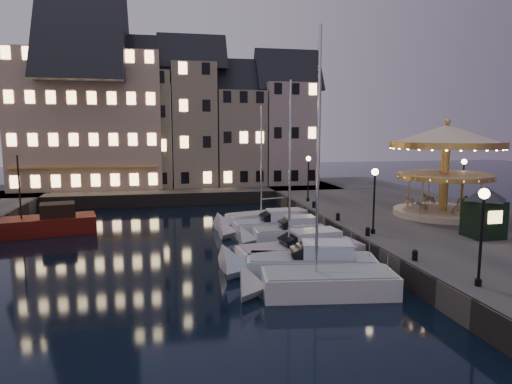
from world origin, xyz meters
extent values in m
plane|color=black|center=(0.00, 0.00, 0.00)|extent=(160.00, 160.00, 0.00)
cube|color=#474442|center=(14.00, 6.00, 0.65)|extent=(16.00, 56.00, 1.30)
cube|color=#474442|center=(-8.00, 28.00, 0.65)|extent=(44.00, 12.00, 1.30)
cube|color=#47423A|center=(6.00, 6.00, 0.65)|extent=(0.15, 44.00, 1.30)
cube|color=#47423A|center=(-6.00, 22.00, 0.65)|extent=(48.00, 0.15, 1.30)
cylinder|color=black|center=(7.20, -9.00, 1.45)|extent=(0.28, 0.28, 0.30)
cylinder|color=black|center=(7.20, -9.00, 3.20)|extent=(0.12, 0.12, 3.80)
sphere|color=#FFD18C|center=(7.20, -9.00, 5.25)|extent=(0.44, 0.44, 0.44)
cylinder|color=black|center=(7.20, 1.00, 1.45)|extent=(0.28, 0.28, 0.30)
cylinder|color=black|center=(7.20, 1.00, 3.20)|extent=(0.12, 0.12, 3.80)
sphere|color=#FFD18C|center=(7.20, 1.00, 5.25)|extent=(0.44, 0.44, 0.44)
cylinder|color=black|center=(7.20, 14.50, 1.45)|extent=(0.28, 0.28, 0.30)
cylinder|color=black|center=(7.20, 14.50, 3.20)|extent=(0.12, 0.12, 3.80)
sphere|color=#FFD18C|center=(7.20, 14.50, 5.25)|extent=(0.44, 0.44, 0.44)
cylinder|color=black|center=(18.50, 8.00, 1.45)|extent=(0.28, 0.28, 0.30)
cylinder|color=black|center=(18.50, 8.00, 3.20)|extent=(0.12, 0.12, 3.80)
sphere|color=#FFD18C|center=(18.50, 8.00, 5.25)|extent=(0.44, 0.44, 0.44)
cylinder|color=black|center=(6.60, -5.00, 1.50)|extent=(0.28, 0.28, 0.40)
sphere|color=black|center=(6.60, -5.00, 1.72)|extent=(0.30, 0.30, 0.30)
cylinder|color=black|center=(6.60, 0.50, 1.50)|extent=(0.28, 0.28, 0.40)
sphere|color=black|center=(6.60, 0.50, 1.72)|extent=(0.30, 0.30, 0.30)
cylinder|color=black|center=(6.60, 5.50, 1.50)|extent=(0.28, 0.28, 0.40)
sphere|color=black|center=(6.60, 5.50, 1.72)|extent=(0.30, 0.30, 0.30)
cylinder|color=black|center=(6.60, 11.00, 1.50)|extent=(0.28, 0.28, 0.40)
sphere|color=black|center=(6.60, 11.00, 1.72)|extent=(0.30, 0.30, 0.30)
cube|color=gray|center=(-19.50, 30.00, 6.80)|extent=(5.00, 8.00, 11.00)
cube|color=slate|center=(-14.05, 30.00, 7.30)|extent=(5.60, 8.00, 12.00)
cube|color=gray|center=(-8.00, 30.00, 7.80)|extent=(6.20, 8.00, 13.00)
cube|color=gray|center=(-2.25, 30.00, 8.30)|extent=(5.00, 8.00, 14.00)
cube|color=gray|center=(3.20, 30.00, 6.80)|extent=(5.60, 8.00, 11.00)
cube|color=#AB9890|center=(9.25, 30.00, 7.30)|extent=(6.20, 8.00, 12.00)
cube|color=beige|center=(-14.00, 30.00, 8.80)|extent=(16.00, 9.00, 15.00)
cube|color=silver|center=(1.86, -5.47, 0.45)|extent=(6.60, 3.24, 1.30)
cube|color=gray|center=(1.86, -5.47, 1.12)|extent=(6.26, 3.00, 0.10)
cylinder|color=silver|center=(1.23, -5.39, 6.64)|extent=(0.14, 0.14, 11.08)
cube|color=silver|center=(1.85, -2.76, 0.45)|extent=(7.18, 3.75, 1.30)
cube|color=gray|center=(1.85, -2.76, 1.12)|extent=(6.80, 3.50, 0.10)
cube|color=silver|center=(2.65, -2.95, 1.55)|extent=(2.92, 2.25, 0.80)
cube|color=black|center=(1.32, -2.64, 1.45)|extent=(1.49, 1.82, 0.93)
cube|color=silver|center=(2.06, -0.17, 0.45)|extent=(7.66, 3.02, 1.30)
cube|color=gray|center=(2.06, -0.17, 1.12)|extent=(7.27, 2.80, 0.10)
cube|color=silver|center=(2.95, -0.07, 1.55)|extent=(3.00, 1.96, 0.80)
cube|color=black|center=(1.47, -0.24, 1.45)|extent=(1.41, 1.67, 0.97)
cylinder|color=silver|center=(1.32, -0.26, 6.12)|extent=(0.14, 0.14, 10.04)
cube|color=silver|center=(2.77, 4.32, 0.45)|extent=(5.17, 2.09, 1.30)
cube|color=gray|center=(2.77, 4.32, 1.12)|extent=(4.91, 1.93, 0.10)
cube|color=silver|center=(3.39, 4.31, 1.55)|extent=(1.98, 1.52, 0.80)
cube|color=black|center=(2.36, 4.33, 1.45)|extent=(0.96, 1.40, 0.82)
cube|color=silver|center=(2.16, 7.13, 0.45)|extent=(6.05, 2.29, 1.30)
cube|color=gray|center=(2.16, 7.13, 1.12)|extent=(5.75, 2.12, 0.10)
cube|color=silver|center=(2.88, 7.17, 1.55)|extent=(2.34, 1.61, 0.80)
cube|color=black|center=(1.69, 7.11, 1.45)|extent=(1.11, 1.44, 0.88)
cube|color=silver|center=(2.60, 10.63, 0.45)|extent=(7.28, 3.82, 1.30)
cube|color=gray|center=(2.60, 10.63, 1.12)|extent=(6.90, 3.57, 0.10)
cylinder|color=silver|center=(1.92, 10.45, 5.80)|extent=(0.14, 0.14, 9.41)
cube|color=#64130C|center=(-15.29, 10.91, 0.55)|extent=(8.79, 4.55, 1.50)
cube|color=black|center=(-13.82, 11.21, 1.75)|extent=(2.82, 2.47, 1.12)
cylinder|color=black|center=(-16.27, 10.70, 3.50)|extent=(0.12, 0.12, 5.03)
cylinder|color=beige|center=(15.18, 5.64, 1.53)|extent=(7.31, 7.31, 0.46)
cylinder|color=gold|center=(15.18, 5.64, 4.59)|extent=(0.64, 0.64, 5.66)
cylinder|color=beige|center=(15.18, 5.64, 4.50)|extent=(6.76, 6.76, 0.16)
cylinder|color=gold|center=(15.18, 5.64, 4.33)|extent=(7.02, 7.02, 0.32)
cone|color=beige|center=(15.18, 5.64, 7.51)|extent=(8.40, 8.40, 1.46)
cylinder|color=gold|center=(15.18, 5.64, 6.74)|extent=(8.40, 8.40, 0.46)
sphere|color=gold|center=(15.18, 5.64, 8.43)|extent=(0.46, 0.46, 0.46)
imported|color=beige|center=(17.62, 6.40, 2.21)|extent=(1.53, 1.10, 0.91)
cube|color=black|center=(13.38, -1.25, 2.45)|extent=(1.94, 1.94, 2.29)
pyramid|color=black|center=(13.38, -1.25, 4.45)|extent=(3.05, 3.05, 0.86)
camera|label=1|loc=(-5.70, -25.39, 7.87)|focal=32.00mm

